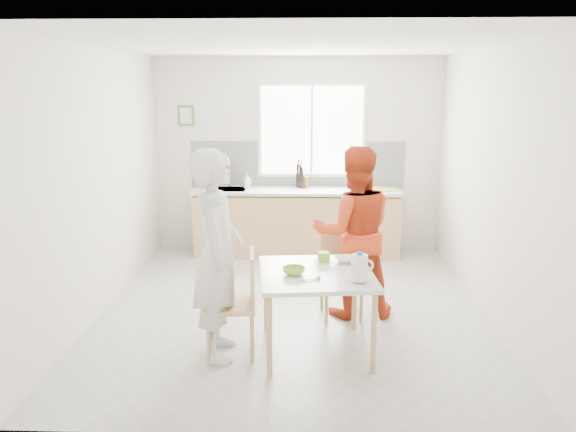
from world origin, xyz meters
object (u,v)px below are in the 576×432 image
at_px(milk_jug, 360,267).
at_px(person_red, 354,232).
at_px(wine_bottle_b, 301,177).
at_px(dining_table, 316,280).
at_px(bowl_white, 346,260).
at_px(chair_far, 341,269).
at_px(person_white, 218,255).
at_px(bowl_green, 294,271).
at_px(chair_left, 238,299).
at_px(wine_bottle_a, 298,176).

bearing_deg(milk_jug, person_red, 82.21).
bearing_deg(wine_bottle_b, dining_table, -86.73).
distance_m(bowl_white, wine_bottle_b, 2.80).
relative_size(chair_far, person_white, 0.49).
relative_size(person_red, bowl_white, 8.88).
relative_size(dining_table, wine_bottle_b, 3.55).
bearing_deg(chair_far, wine_bottle_b, 95.43).
distance_m(bowl_green, wine_bottle_b, 3.11).
bearing_deg(chair_far, person_red, -3.11).
bearing_deg(milk_jug, bowl_green, 156.25).
bearing_deg(chair_left, dining_table, 90.00).
relative_size(bowl_white, milk_jug, 0.83).
height_order(chair_far, bowl_white, chair_far).
relative_size(dining_table, milk_jug, 4.48).
xyz_separation_m(bowl_white, wine_bottle_b, (-0.45, 2.74, 0.30)).
bearing_deg(person_red, wine_bottle_a, -81.08).
bearing_deg(bowl_white, chair_left, -159.76).
bearing_deg(chair_left, wine_bottle_a, 165.70).
xyz_separation_m(chair_left, bowl_green, (0.48, -0.00, 0.26)).
bearing_deg(chair_left, person_white, -90.00).
relative_size(chair_left, bowl_green, 4.81).
height_order(dining_table, chair_left, chair_left).
relative_size(chair_left, chair_far, 1.04).
relative_size(chair_left, person_white, 0.51).
height_order(dining_table, bowl_white, bowl_white).
distance_m(dining_table, chair_left, 0.70).
bearing_deg(chair_left, milk_jug, 74.39).
relative_size(chair_left, milk_jug, 3.91).
xyz_separation_m(person_red, milk_jug, (-0.04, -1.10, 0.00)).
bearing_deg(dining_table, milk_jug, -34.99).
relative_size(bowl_green, wine_bottle_b, 0.64).
bearing_deg(wine_bottle_a, person_red, -75.16).
relative_size(chair_far, bowl_white, 4.53).
distance_m(person_red, wine_bottle_a, 2.33).
xyz_separation_m(chair_left, milk_jug, (1.03, -0.18, 0.36)).
relative_size(person_white, milk_jug, 7.69).
distance_m(bowl_white, wine_bottle_a, 2.88).
height_order(person_red, wine_bottle_a, person_red).
height_order(chair_far, person_red, person_red).
bearing_deg(bowl_green, wine_bottle_a, 90.27).
relative_size(milk_jug, wine_bottle_a, 0.74).
distance_m(milk_jug, wine_bottle_a, 3.40).
distance_m(dining_table, person_white, 0.88).
relative_size(person_white, person_red, 1.05).
relative_size(person_red, bowl_green, 9.03).
xyz_separation_m(dining_table, person_white, (-0.84, -0.09, 0.24)).
height_order(chair_left, wine_bottle_a, wine_bottle_a).
height_order(chair_left, person_red, person_red).
distance_m(dining_table, wine_bottle_a, 3.14).
distance_m(dining_table, person_red, 0.96).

